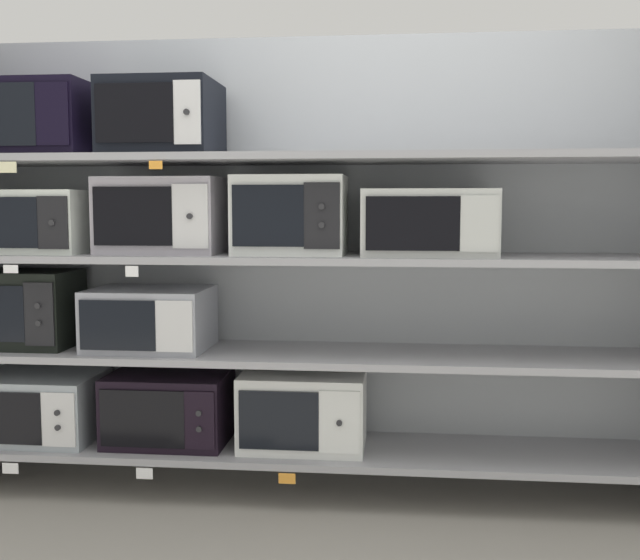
% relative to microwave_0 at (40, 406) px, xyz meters
% --- Properties ---
extents(back_panel, '(3.37, 0.04, 1.99)m').
position_rel_microwave_0_xyz_m(back_panel, '(1.26, 0.27, 0.65)').
color(back_panel, '#9EA3A8').
rests_on(back_panel, ground).
extents(shelf_0, '(3.17, 0.49, 0.03)m').
position_rel_microwave_0_xyz_m(shelf_0, '(1.26, 0.00, -0.16)').
color(shelf_0, '#99999E').
rests_on(shelf_0, ground).
extents(microwave_0, '(0.53, 0.42, 0.29)m').
position_rel_microwave_0_xyz_m(microwave_0, '(0.00, 0.00, 0.00)').
color(microwave_0, '#97A1A8').
rests_on(microwave_0, shelf_0).
extents(microwave_1, '(0.52, 0.37, 0.31)m').
position_rel_microwave_0_xyz_m(microwave_1, '(0.59, -0.00, 0.01)').
color(microwave_1, black).
rests_on(microwave_1, shelf_0).
extents(microwave_2, '(0.53, 0.37, 0.32)m').
position_rel_microwave_0_xyz_m(microwave_2, '(1.19, 0.00, 0.02)').
color(microwave_2, silver).
rests_on(microwave_2, shelf_0).
extents(price_tag_0, '(0.07, 0.00, 0.04)m').
position_rel_microwave_0_xyz_m(price_tag_0, '(-0.02, -0.24, -0.20)').
color(price_tag_0, white).
extents(price_tag_1, '(0.07, 0.00, 0.05)m').
position_rel_microwave_0_xyz_m(price_tag_1, '(0.56, -0.24, -0.20)').
color(price_tag_1, white).
extents(price_tag_2, '(0.07, 0.00, 0.04)m').
position_rel_microwave_0_xyz_m(price_tag_2, '(1.15, -0.24, -0.20)').
color(price_tag_2, orange).
extents(shelf_1, '(3.17, 0.49, 0.03)m').
position_rel_microwave_0_xyz_m(shelf_1, '(1.26, 0.00, 0.26)').
color(shelf_1, '#99999E').
extents(microwave_3, '(0.43, 0.34, 0.34)m').
position_rel_microwave_0_xyz_m(microwave_3, '(-0.05, 0.00, 0.44)').
color(microwave_3, black).
rests_on(microwave_3, shelf_1).
extents(microwave_4, '(0.51, 0.40, 0.26)m').
position_rel_microwave_0_xyz_m(microwave_4, '(0.52, 0.00, 0.40)').
color(microwave_4, '#9699A4').
rests_on(microwave_4, shelf_1).
extents(shelf_2, '(3.17, 0.49, 0.03)m').
position_rel_microwave_0_xyz_m(shelf_2, '(1.26, 0.00, 0.67)').
color(shelf_2, '#99999E').
extents(microwave_5, '(0.52, 0.39, 0.27)m').
position_rel_microwave_0_xyz_m(microwave_5, '(-0.01, 0.00, 0.82)').
color(microwave_5, silver).
rests_on(microwave_5, shelf_2).
extents(microwave_6, '(0.51, 0.35, 0.33)m').
position_rel_microwave_0_xyz_m(microwave_6, '(0.58, 0.00, 0.85)').
color(microwave_6, '#A59FAB').
rests_on(microwave_6, shelf_2).
extents(microwave_7, '(0.46, 0.36, 0.33)m').
position_rel_microwave_0_xyz_m(microwave_7, '(1.14, 0.00, 0.85)').
color(microwave_7, silver).
rests_on(microwave_7, shelf_2).
extents(microwave_8, '(0.54, 0.40, 0.27)m').
position_rel_microwave_0_xyz_m(microwave_8, '(1.71, 0.00, 0.82)').
color(microwave_8, '#BBBEB9').
rests_on(microwave_8, shelf_2).
extents(price_tag_3, '(0.06, 0.00, 0.03)m').
position_rel_microwave_0_xyz_m(price_tag_3, '(0.02, -0.24, 0.64)').
color(price_tag_3, white).
extents(price_tag_4, '(0.05, 0.00, 0.04)m').
position_rel_microwave_0_xyz_m(price_tag_4, '(0.53, -0.24, 0.63)').
color(price_tag_4, white).
extents(shelf_3, '(3.17, 0.49, 0.03)m').
position_rel_microwave_0_xyz_m(shelf_3, '(1.26, 0.00, 1.09)').
color(shelf_3, '#99999E').
extents(microwave_9, '(0.55, 0.43, 0.31)m').
position_rel_microwave_0_xyz_m(microwave_9, '(0.01, -0.00, 1.26)').
color(microwave_9, black).
rests_on(microwave_9, shelf_3).
extents(microwave_10, '(0.46, 0.43, 0.31)m').
position_rel_microwave_0_xyz_m(microwave_10, '(0.59, 0.00, 1.26)').
color(microwave_10, black).
rests_on(microwave_10, shelf_3).
extents(price_tag_5, '(0.08, 0.00, 0.04)m').
position_rel_microwave_0_xyz_m(price_tag_5, '(0.02, -0.24, 1.05)').
color(price_tag_5, beige).
extents(price_tag_6, '(0.05, 0.00, 0.03)m').
position_rel_microwave_0_xyz_m(price_tag_6, '(0.64, -0.24, 1.05)').
color(price_tag_6, orange).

